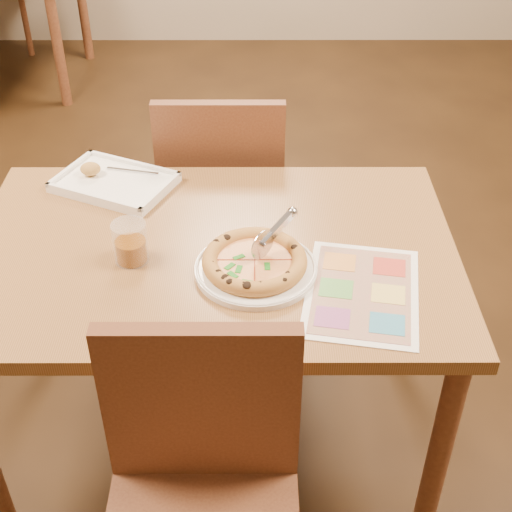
{
  "coord_description": "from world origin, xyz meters",
  "views": [
    {
      "loc": [
        0.11,
        -1.52,
        1.84
      ],
      "look_at": [
        0.12,
        -0.1,
        0.77
      ],
      "focal_mm": 50.0,
      "sensor_mm": 36.0,
      "label": 1
    }
  ],
  "objects_px": {
    "chair_near": "(201,474)",
    "plate": "(256,269)",
    "chair_far": "(222,180)",
    "pizza_cutter": "(273,234)",
    "menu": "(362,292)",
    "dining_table": "(213,273)",
    "glass_tumbler": "(131,245)",
    "appetizer_tray": "(113,183)",
    "pizza": "(255,261)"
  },
  "relations": [
    {
      "from": "plate",
      "to": "pizza_cutter",
      "type": "xyz_separation_m",
      "value": [
        0.04,
        0.04,
        0.08
      ]
    },
    {
      "from": "chair_near",
      "to": "dining_table",
      "type": "bearing_deg",
      "value": 90.0
    },
    {
      "from": "appetizer_tray",
      "to": "dining_table",
      "type": "bearing_deg",
      "value": -45.11
    },
    {
      "from": "pizza",
      "to": "menu",
      "type": "xyz_separation_m",
      "value": [
        0.26,
        -0.09,
        -0.03
      ]
    },
    {
      "from": "plate",
      "to": "glass_tumbler",
      "type": "bearing_deg",
      "value": 171.12
    },
    {
      "from": "glass_tumbler",
      "to": "dining_table",
      "type": "bearing_deg",
      "value": 14.78
    },
    {
      "from": "pizza_cutter",
      "to": "glass_tumbler",
      "type": "relative_size",
      "value": 1.1
    },
    {
      "from": "appetizer_tray",
      "to": "pizza_cutter",
      "type": "bearing_deg",
      "value": -38.52
    },
    {
      "from": "dining_table",
      "to": "appetizer_tray",
      "type": "height_order",
      "value": "appetizer_tray"
    },
    {
      "from": "menu",
      "to": "chair_near",
      "type": "bearing_deg",
      "value": -132.23
    },
    {
      "from": "chair_near",
      "to": "glass_tumbler",
      "type": "height_order",
      "value": "chair_near"
    },
    {
      "from": "chair_far",
      "to": "glass_tumbler",
      "type": "xyz_separation_m",
      "value": [
        -0.2,
        -0.66,
        0.2
      ]
    },
    {
      "from": "chair_near",
      "to": "pizza",
      "type": "xyz_separation_m",
      "value": [
        0.11,
        0.5,
        0.18
      ]
    },
    {
      "from": "glass_tumbler",
      "to": "chair_near",
      "type": "bearing_deg",
      "value": -69.55
    },
    {
      "from": "dining_table",
      "to": "chair_near",
      "type": "relative_size",
      "value": 2.77
    },
    {
      "from": "appetizer_tray",
      "to": "menu",
      "type": "relative_size",
      "value": 1.04
    },
    {
      "from": "glass_tumbler",
      "to": "pizza",
      "type": "bearing_deg",
      "value": -8.03
    },
    {
      "from": "plate",
      "to": "appetizer_tray",
      "type": "relative_size",
      "value": 0.78
    },
    {
      "from": "pizza",
      "to": "glass_tumbler",
      "type": "relative_size",
      "value": 2.4
    },
    {
      "from": "chair_far",
      "to": "chair_near",
      "type": "bearing_deg",
      "value": 90.0
    },
    {
      "from": "dining_table",
      "to": "plate",
      "type": "distance_m",
      "value": 0.18
    },
    {
      "from": "chair_far",
      "to": "pizza",
      "type": "height_order",
      "value": "chair_far"
    },
    {
      "from": "pizza_cutter",
      "to": "menu",
      "type": "xyz_separation_m",
      "value": [
        0.22,
        -0.13,
        -0.09
      ]
    },
    {
      "from": "chair_near",
      "to": "plate",
      "type": "xyz_separation_m",
      "value": [
        0.12,
        0.5,
        0.16
      ]
    },
    {
      "from": "chair_far",
      "to": "pizza",
      "type": "xyz_separation_m",
      "value": [
        0.11,
        -0.7,
        0.18
      ]
    },
    {
      "from": "chair_near",
      "to": "pizza",
      "type": "height_order",
      "value": "chair_near"
    },
    {
      "from": "pizza",
      "to": "plate",
      "type": "bearing_deg",
      "value": -56.25
    },
    {
      "from": "dining_table",
      "to": "plate",
      "type": "bearing_deg",
      "value": -41.71
    },
    {
      "from": "chair_far",
      "to": "plate",
      "type": "height_order",
      "value": "chair_far"
    },
    {
      "from": "dining_table",
      "to": "chair_near",
      "type": "height_order",
      "value": "chair_near"
    },
    {
      "from": "plate",
      "to": "pizza",
      "type": "distance_m",
      "value": 0.02
    },
    {
      "from": "pizza",
      "to": "glass_tumbler",
      "type": "bearing_deg",
      "value": 171.97
    },
    {
      "from": "pizza_cutter",
      "to": "chair_near",
      "type": "bearing_deg",
      "value": -153.8
    },
    {
      "from": "dining_table",
      "to": "menu",
      "type": "xyz_separation_m",
      "value": [
        0.38,
        -0.19,
        0.09
      ]
    },
    {
      "from": "pizza",
      "to": "dining_table",
      "type": "bearing_deg",
      "value": 138.91
    },
    {
      "from": "chair_far",
      "to": "dining_table",
      "type": "bearing_deg",
      "value": 90.0
    },
    {
      "from": "chair_far",
      "to": "plate",
      "type": "xyz_separation_m",
      "value": [
        0.12,
        -0.71,
        0.16
      ]
    },
    {
      "from": "chair_far",
      "to": "pizza",
      "type": "distance_m",
      "value": 0.73
    },
    {
      "from": "chair_near",
      "to": "chair_far",
      "type": "relative_size",
      "value": 1.0
    },
    {
      "from": "pizza",
      "to": "appetizer_tray",
      "type": "distance_m",
      "value": 0.59
    },
    {
      "from": "chair_near",
      "to": "chair_far",
      "type": "height_order",
      "value": "same"
    },
    {
      "from": "chair_near",
      "to": "glass_tumbler",
      "type": "relative_size",
      "value": 4.21
    },
    {
      "from": "chair_far",
      "to": "glass_tumbler",
      "type": "distance_m",
      "value": 0.72
    },
    {
      "from": "menu",
      "to": "plate",
      "type": "bearing_deg",
      "value": 162.26
    },
    {
      "from": "dining_table",
      "to": "chair_far",
      "type": "relative_size",
      "value": 2.77
    },
    {
      "from": "chair_near",
      "to": "plate",
      "type": "bearing_deg",
      "value": 76.8
    },
    {
      "from": "dining_table",
      "to": "glass_tumbler",
      "type": "height_order",
      "value": "glass_tumbler"
    },
    {
      "from": "dining_table",
      "to": "menu",
      "type": "bearing_deg",
      "value": -26.44
    },
    {
      "from": "glass_tumbler",
      "to": "appetizer_tray",
      "type": "bearing_deg",
      "value": 106.41
    },
    {
      "from": "dining_table",
      "to": "pizza_cutter",
      "type": "distance_m",
      "value": 0.24
    }
  ]
}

